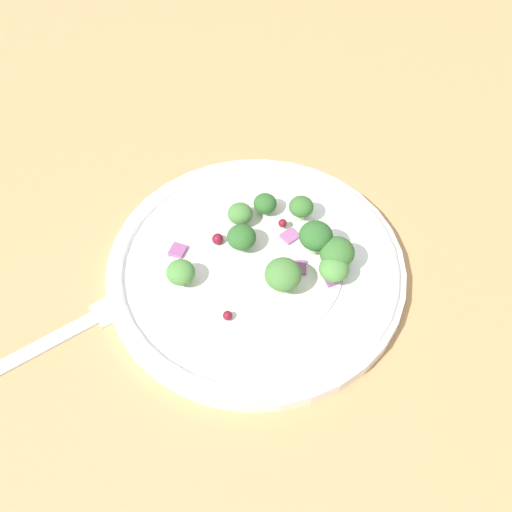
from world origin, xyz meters
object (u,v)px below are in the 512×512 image
plate (256,269)px  broccoli_floret_0 (265,204)px  broccoli_floret_2 (242,238)px  broccoli_floret_1 (316,236)px  fork (43,345)px

plate → broccoli_floret_0: 6.01cm
broccoli_floret_0 → broccoli_floret_2: broccoli_floret_2 is taller
broccoli_floret_0 → broccoli_floret_1: (3.42, -4.91, 1.09)cm
plate → fork: bearing=-165.5°
broccoli_floret_2 → fork: bearing=-158.4°
broccoli_floret_1 → broccoli_floret_2: broccoli_floret_1 is taller
plate → broccoli_floret_2: (-0.93, 1.98, 1.88)cm
plate → broccoli_floret_2: size_ratio=10.11×
broccoli_floret_0 → broccoli_floret_1: bearing=-55.1°
plate → broccoli_floret_0: size_ratio=12.16×
broccoli_floret_1 → broccoli_floret_2: 6.08cm
broccoli_floret_1 → plate: bearing=-172.2°
plate → fork: size_ratio=1.41×
plate → broccoli_floret_2: broccoli_floret_2 is taller
broccoli_floret_1 → broccoli_floret_2: bearing=167.5°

